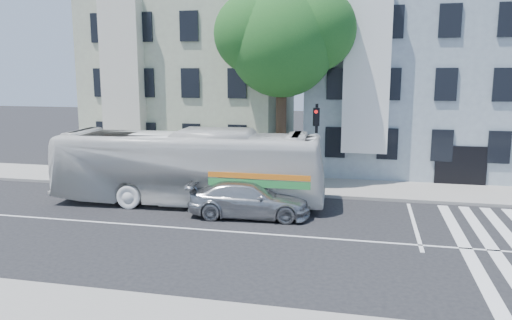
% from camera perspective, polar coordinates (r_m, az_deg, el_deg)
% --- Properties ---
extents(ground, '(120.00, 120.00, 0.00)m').
position_cam_1_polar(ground, '(19.22, -1.58, -8.29)').
color(ground, black).
rests_on(ground, ground).
extents(sidewalk_far, '(80.00, 4.00, 0.15)m').
position_cam_1_polar(sidewalk_far, '(26.75, 2.64, -2.85)').
color(sidewalk_far, gray).
rests_on(sidewalk_far, ground).
extents(building_left, '(12.00, 10.00, 11.00)m').
position_cam_1_polar(building_left, '(34.65, -6.82, 9.09)').
color(building_left, '#A4A48A').
rests_on(building_left, ground).
extents(building_right, '(12.00, 10.00, 11.00)m').
position_cam_1_polar(building_right, '(32.78, 17.22, 8.66)').
color(building_right, gray).
rests_on(building_right, ground).
extents(street_tree, '(7.30, 5.90, 11.10)m').
position_cam_1_polar(street_tree, '(26.85, 3.19, 13.85)').
color(street_tree, '#2D2116').
rests_on(street_tree, ground).
extents(bus, '(3.66, 12.61, 3.47)m').
position_cam_1_polar(bus, '(23.14, -7.72, -0.78)').
color(bus, silver).
rests_on(bus, ground).
extents(sedan, '(2.48, 5.29, 1.49)m').
position_cam_1_polar(sedan, '(21.08, -0.75, -4.51)').
color(sedan, '#A9ABB0').
rests_on(sedan, ground).
extents(hedge, '(8.23, 3.86, 0.70)m').
position_cam_1_polar(hedge, '(26.58, -6.82, -2.06)').
color(hedge, '#276721').
rests_on(hedge, sidewalk_far).
extents(traffic_signal, '(0.46, 0.54, 4.47)m').
position_cam_1_polar(traffic_signal, '(25.33, 6.89, 2.81)').
color(traffic_signal, black).
rests_on(traffic_signal, ground).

